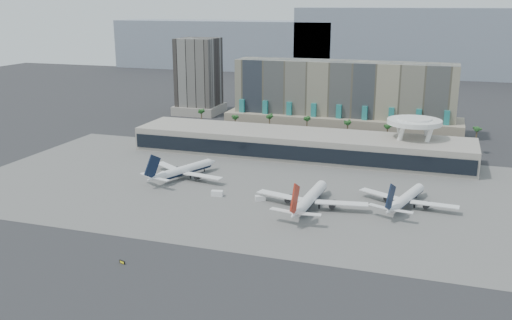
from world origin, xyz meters
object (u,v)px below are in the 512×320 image
(airliner_left, at_px, (184,170))
(taxiway_sign, at_px, (122,262))
(airliner_right, at_px, (406,198))
(service_vehicle_b, at_px, (260,198))
(airliner_centre, at_px, (310,198))
(service_vehicle_a, at_px, (217,193))

(airliner_left, distance_m, taxiway_sign, 86.68)
(airliner_left, relative_size, taxiway_sign, 18.13)
(airliner_right, bearing_deg, service_vehicle_b, -153.08)
(airliner_left, xyz_separation_m, airliner_right, (96.42, -7.29, -0.14))
(airliner_right, bearing_deg, airliner_left, -168.43)
(airliner_left, distance_m, airliner_centre, 65.03)
(service_vehicle_b, bearing_deg, airliner_left, 132.19)
(airliner_left, bearing_deg, airliner_right, 17.80)
(airliner_right, xyz_separation_m, service_vehicle_b, (-54.97, -10.71, -2.49))
(airliner_right, height_order, service_vehicle_a, airliner_right)
(taxiway_sign, bearing_deg, airliner_centre, 74.43)
(service_vehicle_a, relative_size, taxiway_sign, 2.14)
(airliner_right, xyz_separation_m, service_vehicle_a, (-73.22, -10.93, -2.38))
(service_vehicle_a, height_order, service_vehicle_b, service_vehicle_a)
(service_vehicle_a, xyz_separation_m, taxiway_sign, (-3.81, -66.20, -0.65))
(service_vehicle_a, bearing_deg, service_vehicle_b, -8.40)
(airliner_left, distance_m, service_vehicle_b, 45.26)
(service_vehicle_b, bearing_deg, taxiway_sign, -132.70)
(airliner_left, xyz_separation_m, taxiway_sign, (19.39, -84.42, -3.17))
(airliner_centre, relative_size, taxiway_sign, 20.70)
(service_vehicle_b, bearing_deg, service_vehicle_a, 156.35)
(airliner_centre, relative_size, service_vehicle_b, 11.29)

